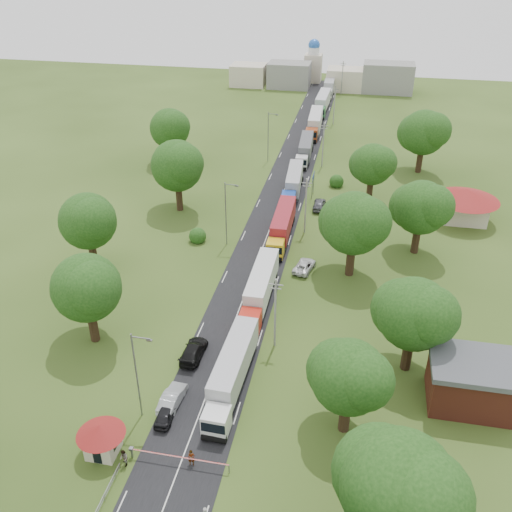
% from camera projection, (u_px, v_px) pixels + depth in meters
% --- Properties ---
extents(ground, '(260.00, 260.00, 0.00)m').
position_uv_depth(ground, '(241.00, 305.00, 71.90)').
color(ground, '#2F4517').
rests_on(ground, ground).
extents(road, '(8.00, 200.00, 0.04)m').
position_uv_depth(road, '(269.00, 232.00, 88.82)').
color(road, black).
rests_on(road, ground).
extents(boom_barrier, '(9.22, 0.35, 1.18)m').
position_uv_depth(boom_barrier, '(165.00, 455.00, 50.53)').
color(boom_barrier, slate).
rests_on(boom_barrier, ground).
extents(guard_booth, '(4.40, 4.40, 3.45)m').
position_uv_depth(guard_booth, '(101.00, 436.00, 50.86)').
color(guard_booth, beige).
rests_on(guard_booth, ground).
extents(info_sign, '(0.12, 3.10, 4.10)m').
position_uv_depth(info_sign, '(313.00, 180.00, 99.12)').
color(info_sign, slate).
rests_on(info_sign, ground).
extents(pole_1, '(1.60, 0.24, 9.00)m').
position_uv_depth(pole_1, '(275.00, 312.00, 62.69)').
color(pole_1, gray).
rests_on(pole_1, ground).
extents(pole_2, '(1.60, 0.24, 9.00)m').
position_uv_depth(pole_2, '(306.00, 205.00, 86.37)').
color(pole_2, gray).
rests_on(pole_2, ground).
extents(pole_3, '(1.60, 0.24, 9.00)m').
position_uv_depth(pole_3, '(323.00, 144.00, 110.06)').
color(pole_3, gray).
rests_on(pole_3, ground).
extents(pole_4, '(1.60, 0.24, 9.00)m').
position_uv_depth(pole_4, '(334.00, 105.00, 133.74)').
color(pole_4, gray).
rests_on(pole_4, ground).
extents(pole_5, '(1.60, 0.24, 9.00)m').
position_uv_depth(pole_5, '(342.00, 77.00, 157.43)').
color(pole_5, gray).
rests_on(pole_5, ground).
extents(lamp_0, '(2.03, 0.22, 10.00)m').
position_uv_depth(lamp_0, '(138.00, 372.00, 53.07)').
color(lamp_0, slate).
rests_on(lamp_0, ground).
extents(lamp_1, '(2.03, 0.22, 10.00)m').
position_uv_depth(lamp_1, '(227.00, 211.00, 82.67)').
color(lamp_1, slate).
rests_on(lamp_1, ground).
extents(lamp_2, '(2.03, 0.22, 10.00)m').
position_uv_depth(lamp_2, '(269.00, 135.00, 112.28)').
color(lamp_2, slate).
rests_on(lamp_2, ground).
extents(tree_1, '(9.60, 9.60, 12.05)m').
position_uv_depth(tree_1, '(399.00, 486.00, 39.68)').
color(tree_1, '#382616').
rests_on(tree_1, ground).
extents(tree_2, '(8.00, 8.00, 10.10)m').
position_uv_depth(tree_2, '(349.00, 376.00, 51.11)').
color(tree_2, '#382616').
rests_on(tree_2, ground).
extents(tree_3, '(8.80, 8.80, 11.07)m').
position_uv_depth(tree_3, '(414.00, 313.00, 58.26)').
color(tree_3, '#382616').
rests_on(tree_3, ground).
extents(tree_4, '(9.60, 9.60, 12.05)m').
position_uv_depth(tree_4, '(354.00, 223.00, 74.35)').
color(tree_4, '#382616').
rests_on(tree_4, ground).
extents(tree_5, '(8.80, 8.80, 11.07)m').
position_uv_depth(tree_5, '(421.00, 207.00, 79.92)').
color(tree_5, '#382616').
rests_on(tree_5, ground).
extents(tree_6, '(8.00, 8.00, 10.10)m').
position_uv_depth(tree_6, '(372.00, 164.00, 95.78)').
color(tree_6, '#382616').
rests_on(tree_6, ground).
extents(tree_7, '(9.60, 9.60, 12.05)m').
position_uv_depth(tree_7, '(424.00, 132.00, 106.35)').
color(tree_7, '#382616').
rests_on(tree_7, ground).
extents(tree_10, '(8.80, 8.80, 11.07)m').
position_uv_depth(tree_10, '(87.00, 287.00, 62.43)').
color(tree_10, '#382616').
rests_on(tree_10, ground).
extents(tree_11, '(8.80, 8.80, 11.07)m').
position_uv_depth(tree_11, '(88.00, 221.00, 76.29)').
color(tree_11, '#382616').
rests_on(tree_11, ground).
extents(tree_12, '(9.60, 9.60, 12.05)m').
position_uv_depth(tree_12, '(177.00, 165.00, 91.89)').
color(tree_12, '#382616').
rests_on(tree_12, ground).
extents(tree_13, '(8.80, 8.80, 11.07)m').
position_uv_depth(tree_13, '(170.00, 128.00, 110.46)').
color(tree_13, '#382616').
rests_on(tree_13, ground).
extents(house_brick, '(8.60, 6.60, 5.20)m').
position_uv_depth(house_brick, '(472.00, 382.00, 56.06)').
color(house_brick, maroon).
rests_on(house_brick, ground).
extents(house_cream, '(10.08, 10.08, 5.80)m').
position_uv_depth(house_cream, '(466.00, 200.00, 90.41)').
color(house_cream, beige).
rests_on(house_cream, ground).
extents(distant_town, '(52.00, 8.00, 8.00)m').
position_uv_depth(distant_town, '(326.00, 77.00, 163.07)').
color(distant_town, gray).
rests_on(distant_town, ground).
extents(church, '(5.00, 5.00, 12.30)m').
position_uv_depth(church, '(313.00, 63.00, 169.65)').
color(church, beige).
rests_on(church, ground).
extents(truck_0, '(2.87, 14.67, 4.06)m').
position_uv_depth(truck_0, '(232.00, 372.00, 58.10)').
color(truck_0, white).
rests_on(truck_0, ground).
extents(truck_1, '(2.56, 14.64, 4.06)m').
position_uv_depth(truck_1, '(260.00, 288.00, 71.39)').
color(truck_1, red).
rests_on(truck_1, ground).
extents(truck_2, '(2.68, 14.48, 4.01)m').
position_uv_depth(truck_2, '(282.00, 225.00, 86.13)').
color(truck_2, gold).
rests_on(truck_2, ground).
extents(truck_3, '(3.06, 13.97, 3.86)m').
position_uv_depth(truck_3, '(294.00, 182.00, 100.60)').
color(truck_3, '#1A419F').
rests_on(truck_3, ground).
extents(truck_4, '(2.93, 13.87, 3.83)m').
position_uv_depth(truck_4, '(305.00, 149.00, 115.36)').
color(truck_4, silver).
rests_on(truck_4, ground).
extents(truck_5, '(3.12, 15.54, 4.30)m').
position_uv_depth(truck_5, '(315.00, 123.00, 129.64)').
color(truck_5, '#913716').
rests_on(truck_5, ground).
extents(truck_6, '(2.97, 15.40, 4.26)m').
position_uv_depth(truck_6, '(323.00, 103.00, 144.21)').
color(truck_6, '#246130').
rests_on(truck_6, ground).
extents(truck_7, '(2.75, 15.04, 4.17)m').
position_uv_depth(truck_7, '(329.00, 86.00, 158.94)').
color(truck_7, silver).
rests_on(truck_7, ground).
extents(car_lane_front, '(1.73, 4.00, 1.34)m').
position_uv_depth(car_lane_front, '(166.00, 413.00, 55.14)').
color(car_lane_front, black).
rests_on(car_lane_front, ground).
extents(car_lane_mid, '(1.93, 4.78, 1.54)m').
position_uv_depth(car_lane_mid, '(172.00, 398.00, 56.79)').
color(car_lane_mid, '#AAAEB2').
rests_on(car_lane_mid, ground).
extents(car_lane_rear, '(2.26, 5.38, 1.55)m').
position_uv_depth(car_lane_rear, '(194.00, 351.00, 63.03)').
color(car_lane_rear, black).
rests_on(car_lane_rear, ground).
extents(car_verge_near, '(3.22, 5.17, 1.33)m').
position_uv_depth(car_verge_near, '(304.00, 266.00, 78.78)').
color(car_verge_near, silver).
rests_on(car_verge_near, ground).
extents(car_verge_far, '(2.00, 4.88, 1.66)m').
position_uv_depth(car_verge_far, '(319.00, 204.00, 95.63)').
color(car_verge_far, '#4C4D52').
rests_on(car_verge_far, ground).
extents(pedestrian_near, '(0.69, 0.53, 1.71)m').
position_uv_depth(pedestrian_near, '(191.00, 458.00, 50.33)').
color(pedestrian_near, gray).
rests_on(pedestrian_near, ground).
extents(pedestrian_booth, '(1.04, 1.08, 1.76)m').
position_uv_depth(pedestrian_booth, '(124.00, 458.00, 50.26)').
color(pedestrian_booth, gray).
rests_on(pedestrian_booth, ground).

